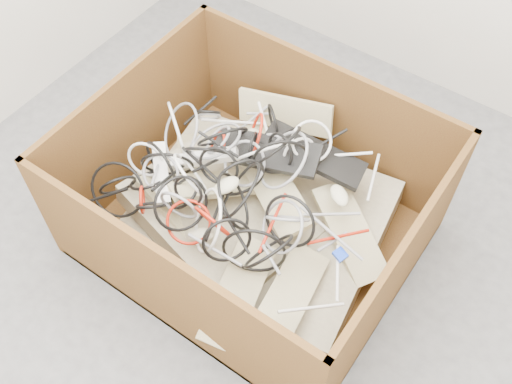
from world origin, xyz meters
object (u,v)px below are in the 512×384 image
Objects in this scene: cardboard_box at (250,215)px; power_strip_left at (204,158)px; vga_plug at (340,255)px; power_strip_right at (161,174)px.

power_strip_left is at bearing -177.87° from cardboard_box.
cardboard_box is at bearing -30.83° from power_strip_left.
cardboard_box is 4.70× the size of power_strip_left.
power_strip_left reaches higher than vga_plug.
cardboard_box is 27.88× the size of vga_plug.
power_strip_right is 0.75m from vga_plug.
power_strip_left reaches higher than power_strip_right.
cardboard_box is at bearing 72.21° from power_strip_right.
cardboard_box is at bearing -170.08° from vga_plug.
power_strip_left is at bearing -166.82° from vga_plug.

